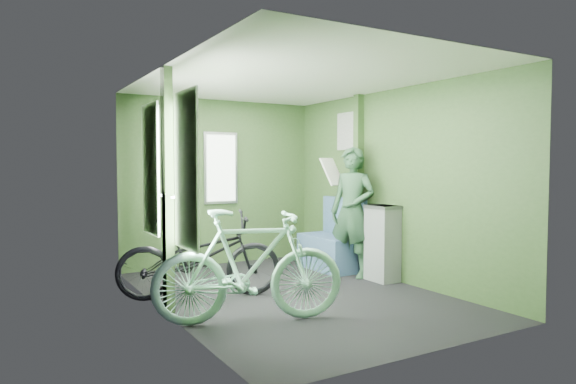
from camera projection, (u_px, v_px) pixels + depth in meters
name	position (u px, v px, depth m)	size (l,w,h in m)	color
room	(288.00, 161.00, 5.47)	(4.00, 4.02, 2.31)	black
bicycle_black	(200.00, 299.00, 5.35)	(0.59, 1.69, 0.89)	black
bicycle_mint	(249.00, 323.00, 4.51)	(0.48, 1.69, 1.02)	#A0E4C9
passenger	(352.00, 212.00, 6.38)	(0.60, 0.77, 1.62)	#27492F
waste_box	(382.00, 243.00, 6.15)	(0.27, 0.38, 0.91)	gray
bench_seat	(332.00, 248.00, 6.87)	(0.51, 0.91, 0.95)	navy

